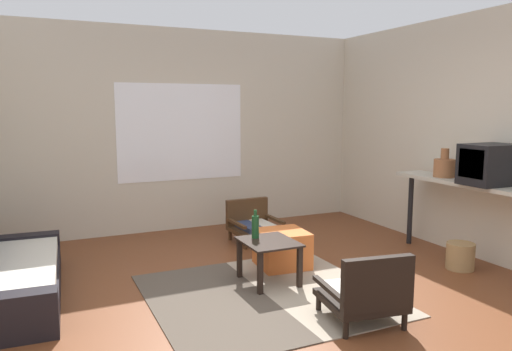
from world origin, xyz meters
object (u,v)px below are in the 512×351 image
at_px(couch, 7,275).
at_px(coffee_table, 269,250).
at_px(glass_bottle, 255,226).
at_px(crt_television, 489,164).
at_px(ottoman_orange, 282,249).
at_px(armchair_striped_foreground, 366,293).
at_px(console_shelf, 469,191).
at_px(clay_vase, 444,167).
at_px(wicker_basket, 460,256).
at_px(armchair_by_window, 253,223).

height_order(couch, coffee_table, couch).
bearing_deg(glass_bottle, crt_television, -18.20).
distance_m(couch, ottoman_orange, 2.60).
relative_size(armchair_striped_foreground, glass_bottle, 2.39).
height_order(couch, crt_television, crt_television).
height_order(console_shelf, crt_television, crt_television).
relative_size(crt_television, clay_vase, 1.61).
bearing_deg(console_shelf, armchair_striped_foreground, -158.13).
relative_size(couch, ottoman_orange, 3.93).
distance_m(console_shelf, wicker_basket, 0.69).
bearing_deg(glass_bottle, armchair_striped_foreground, -74.30).
bearing_deg(ottoman_orange, console_shelf, -21.42).
xyz_separation_m(couch, armchair_by_window, (2.72, 0.84, 0.00)).
xyz_separation_m(crt_television, glass_bottle, (-2.24, 0.74, -0.57)).
bearing_deg(armchair_striped_foreground, console_shelf, 21.87).
height_order(couch, console_shelf, console_shelf).
xyz_separation_m(coffee_table, wicker_basket, (1.98, -0.47, -0.19)).
bearing_deg(armchair_striped_foreground, ottoman_orange, 88.04).
bearing_deg(console_shelf, crt_television, -90.78).
relative_size(couch, console_shelf, 1.06).
xyz_separation_m(console_shelf, glass_bottle, (-2.25, 0.51, -0.27)).
height_order(ottoman_orange, console_shelf, console_shelf).
height_order(coffee_table, glass_bottle, glass_bottle).
relative_size(crt_television, glass_bottle, 1.85).
height_order(armchair_striped_foreground, console_shelf, console_shelf).
height_order(crt_television, clay_vase, crt_television).
height_order(armchair_striped_foreground, crt_television, crt_television).
height_order(armchair_by_window, wicker_basket, armchair_by_window).
distance_m(ottoman_orange, wicker_basket, 1.85).
bearing_deg(clay_vase, glass_bottle, 176.12).
bearing_deg(clay_vase, armchair_by_window, 140.30).
relative_size(crt_television, wicker_basket, 1.82).
bearing_deg(wicker_basket, armchair_by_window, 128.93).
height_order(armchair_striped_foreground, wicker_basket, armchair_striped_foreground).
height_order(ottoman_orange, wicker_basket, ottoman_orange).
distance_m(ottoman_orange, clay_vase, 2.04).
height_order(couch, wicker_basket, couch).
height_order(coffee_table, armchair_by_window, armchair_by_window).
bearing_deg(clay_vase, ottoman_orange, 168.70).
distance_m(crt_television, glass_bottle, 2.43).
distance_m(glass_bottle, wicker_basket, 2.18).
bearing_deg(coffee_table, armchair_striped_foreground, -75.82).
height_order(ottoman_orange, glass_bottle, glass_bottle).
relative_size(ottoman_orange, crt_television, 0.96).
bearing_deg(console_shelf, couch, 168.15).
height_order(ottoman_orange, crt_television, crt_television).
distance_m(couch, armchair_by_window, 2.85).
height_order(armchair_striped_foreground, glass_bottle, glass_bottle).
bearing_deg(wicker_basket, armchair_striped_foreground, -159.12).
bearing_deg(glass_bottle, wicker_basket, -16.65).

